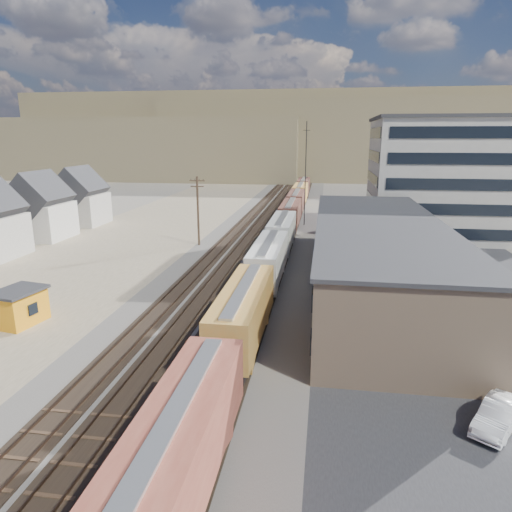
# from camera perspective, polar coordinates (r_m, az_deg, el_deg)

# --- Properties ---
(ground) EXTENTS (300.00, 300.00, 0.00)m
(ground) POSITION_cam_1_polar(r_m,az_deg,el_deg) (27.81, -13.69, -19.44)
(ground) COLOR #6B6356
(ground) RESTS_ON ground
(ballast_bed) EXTENTS (18.00, 200.00, 0.06)m
(ballast_bed) POSITION_cam_1_polar(r_m,az_deg,el_deg) (73.39, 0.97, 2.57)
(ballast_bed) COLOR #4C4742
(ballast_bed) RESTS_ON ground
(dirt_yard) EXTENTS (24.00, 180.00, 0.03)m
(dirt_yard) POSITION_cam_1_polar(r_m,az_deg,el_deg) (69.58, -16.73, 1.26)
(dirt_yard) COLOR #766951
(dirt_yard) RESTS_ON ground
(asphalt_lot) EXTENTS (26.00, 120.00, 0.04)m
(asphalt_lot) POSITION_cam_1_polar(r_m,az_deg,el_deg) (59.54, 20.41, -1.25)
(asphalt_lot) COLOR #232326
(asphalt_lot) RESTS_ON ground
(rail_tracks) EXTENTS (11.40, 200.00, 0.24)m
(rail_tracks) POSITION_cam_1_polar(r_m,az_deg,el_deg) (73.44, 0.54, 2.65)
(rail_tracks) COLOR black
(rail_tracks) RESTS_ON ground
(freight_train) EXTENTS (3.00, 119.74, 4.46)m
(freight_train) POSITION_cam_1_polar(r_m,az_deg,el_deg) (70.62, 3.84, 4.35)
(freight_train) COLOR black
(freight_train) RESTS_ON ground
(warehouse) EXTENTS (12.40, 40.40, 7.25)m
(warehouse) POSITION_cam_1_polar(r_m,az_deg,el_deg) (47.93, 14.91, -0.03)
(warehouse) COLOR tan
(warehouse) RESTS_ON ground
(office_tower) EXTENTS (22.60, 18.60, 18.45)m
(office_tower) POSITION_cam_1_polar(r_m,az_deg,el_deg) (78.54, 22.45, 9.09)
(office_tower) COLOR #9E998E
(office_tower) RESTS_ON ground
(utility_pole_north) EXTENTS (2.20, 0.32, 10.00)m
(utility_pole_north) POSITION_cam_1_polar(r_m,az_deg,el_deg) (66.41, -7.27, 5.80)
(utility_pole_north) COLOR #382619
(utility_pole_north) RESTS_ON ground
(radio_mast) EXTENTS (1.20, 0.16, 18.00)m
(radio_mast) POSITION_cam_1_polar(r_m,az_deg,el_deg) (81.45, 6.20, 10.16)
(radio_mast) COLOR black
(radio_mast) RESTS_ON ground
(hills_north) EXTENTS (265.00, 80.00, 32.00)m
(hills_north) POSITION_cam_1_polar(r_m,az_deg,el_deg) (189.29, 5.93, 14.20)
(hills_north) COLOR brown
(hills_north) RESTS_ON ground
(maintenance_shed) EXTENTS (3.92, 4.68, 3.06)m
(maintenance_shed) POSITION_cam_1_polar(r_m,az_deg,el_deg) (43.49, -27.49, -5.61)
(maintenance_shed) COLOR orange
(maintenance_shed) RESTS_ON ground
(parked_car_white) EXTENTS (3.96, 4.76, 1.53)m
(parked_car_white) POSITION_cam_1_polar(r_m,az_deg,el_deg) (29.28, 28.04, -17.22)
(parked_car_white) COLOR white
(parked_car_white) RESTS_ON ground
(parked_car_blue) EXTENTS (4.86, 5.35, 1.39)m
(parked_car_blue) POSITION_cam_1_polar(r_m,az_deg,el_deg) (70.13, 18.71, 1.77)
(parked_car_blue) COLOR navy
(parked_car_blue) RESTS_ON ground
(parked_car_far) EXTENTS (2.72, 4.19, 1.33)m
(parked_car_far) POSITION_cam_1_polar(r_m,az_deg,el_deg) (81.61, 24.65, 2.92)
(parked_car_far) COLOR silver
(parked_car_far) RESTS_ON ground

